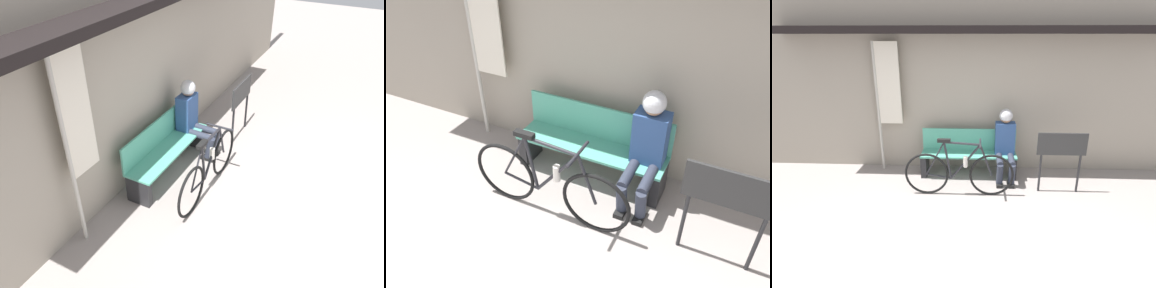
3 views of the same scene
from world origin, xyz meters
The scene contains 6 objects.
storefront_wall centered at (0.00, 2.77, 1.66)m, with size 12.00×0.56×3.20m.
park_bench_near centered at (-0.06, 2.41, 0.39)m, with size 1.69×0.42×0.83m.
bicycle centered at (-0.18, 1.64, 0.39)m, with size 1.72×0.40×0.94m.
person_seated centered at (0.58, 2.29, 0.70)m, with size 0.34×0.65×1.24m.
banner_pole centered at (-1.54, 2.58, 1.46)m, with size 0.45×0.05×2.32m.
signboard centered at (1.42, 1.82, 0.74)m, with size 0.77×0.04×1.00m.
Camera 2 is at (1.29, -0.68, 2.85)m, focal length 35.00 mm.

